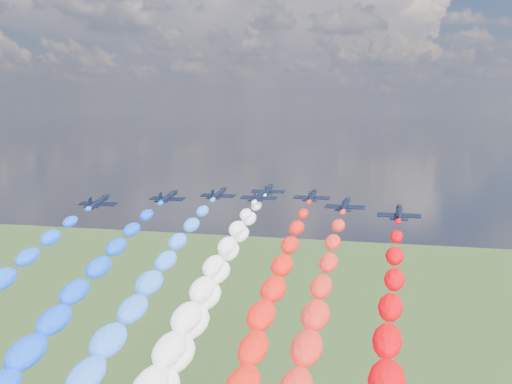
% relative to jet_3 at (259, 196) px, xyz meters
% --- Properties ---
extents(jet_0, '(8.83, 11.90, 4.31)m').
position_rel_jet_3_xyz_m(jet_0, '(-32.31, -17.96, 0.00)').
color(jet_0, black).
extents(jet_1, '(9.23, 12.17, 4.31)m').
position_rel_jet_3_xyz_m(jet_1, '(-20.46, -6.55, 0.00)').
color(jet_1, black).
extents(trail_1, '(6.30, 104.47, 40.23)m').
position_rel_jet_3_xyz_m(trail_1, '(-20.46, -60.40, -17.74)').
color(trail_1, blue).
extents(jet_2, '(9.18, 12.14, 4.31)m').
position_rel_jet_3_xyz_m(jet_2, '(-10.56, 1.52, 0.00)').
color(jet_2, black).
extents(trail_2, '(6.30, 104.47, 40.23)m').
position_rel_jet_3_xyz_m(trail_2, '(-10.56, -52.33, -17.74)').
color(trail_2, blue).
extents(jet_3, '(8.70, 11.80, 4.31)m').
position_rel_jet_3_xyz_m(jet_3, '(0.00, 0.00, 0.00)').
color(jet_3, black).
extents(trail_3, '(6.30, 104.47, 40.23)m').
position_rel_jet_3_xyz_m(trail_3, '(0.00, -53.85, -17.74)').
color(trail_3, white).
extents(jet_4, '(9.07, 12.06, 4.31)m').
position_rel_jet_3_xyz_m(jet_4, '(-0.62, 12.23, 0.00)').
color(jet_4, black).
extents(trail_4, '(6.30, 104.47, 40.23)m').
position_rel_jet_3_xyz_m(trail_4, '(-0.62, -41.63, -17.74)').
color(trail_4, white).
extents(jet_5, '(8.55, 11.69, 4.31)m').
position_rel_jet_3_xyz_m(jet_5, '(12.08, 3.47, 0.00)').
color(jet_5, black).
extents(trail_5, '(6.30, 104.47, 40.23)m').
position_rel_jet_3_xyz_m(trail_5, '(12.08, -50.39, -17.74)').
color(trail_5, red).
extents(jet_6, '(8.82, 11.88, 4.31)m').
position_rel_jet_3_xyz_m(jet_6, '(21.30, -9.09, 0.00)').
color(jet_6, black).
extents(jet_7, '(8.69, 11.79, 4.31)m').
position_rel_jet_3_xyz_m(jet_7, '(32.81, -17.64, 0.00)').
color(jet_7, black).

